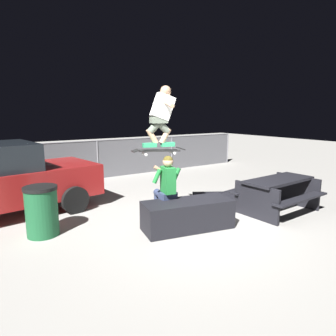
% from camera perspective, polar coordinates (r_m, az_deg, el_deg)
% --- Properties ---
extents(ground_plane, '(40.00, 40.00, 0.00)m').
position_cam_1_polar(ground_plane, '(6.03, 4.63, -10.72)').
color(ground_plane, gray).
extents(ledge_box_main, '(1.80, 1.00, 0.55)m').
position_cam_1_polar(ledge_box_main, '(5.73, 3.78, -8.92)').
color(ledge_box_main, black).
rests_on(ledge_box_main, ground).
extents(person_sitting_on_ledge, '(0.59, 0.78, 1.39)m').
position_cam_1_polar(person_sitting_on_ledge, '(5.81, -0.41, -3.37)').
color(person_sitting_on_ledge, '#2D3856').
rests_on(person_sitting_on_ledge, ground).
extents(skateboard, '(1.04, 0.43, 0.13)m').
position_cam_1_polar(skateboard, '(5.61, -1.77, 3.33)').
color(skateboard, black).
extents(skater_airborne, '(0.64, 0.88, 1.12)m').
position_cam_1_polar(skater_airborne, '(5.58, -1.25, 10.37)').
color(skater_airborne, '#2D9E66').
extents(kicker_ramp, '(1.44, 1.32, 0.37)m').
position_cam_1_polar(kicker_ramp, '(7.60, 10.39, -5.86)').
color(kicker_ramp, black).
rests_on(kicker_ramp, ground).
extents(picnic_table_back, '(1.76, 1.41, 0.75)m').
position_cam_1_polar(picnic_table_back, '(7.06, 20.32, -3.92)').
color(picnic_table_back, black).
rests_on(picnic_table_back, ground).
extents(trash_bin, '(0.58, 0.58, 0.91)m').
position_cam_1_polar(trash_bin, '(5.82, -23.01, -7.57)').
color(trash_bin, '#19512D').
rests_on(trash_bin, ground).
extents(fence_back, '(12.05, 0.05, 1.30)m').
position_cam_1_polar(fence_back, '(10.18, -13.29, 1.84)').
color(fence_back, slate).
rests_on(fence_back, ground).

